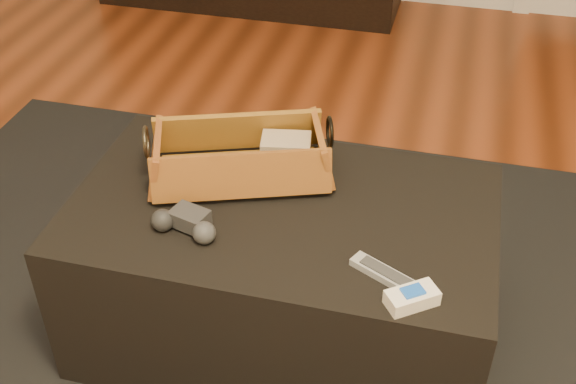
% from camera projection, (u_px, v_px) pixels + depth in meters
% --- Properties ---
extents(area_rug, '(2.60, 2.00, 0.01)m').
position_uv_depth(area_rug, '(278.00, 343.00, 1.91)').
color(area_rug, black).
rests_on(area_rug, floor).
extents(ottoman, '(1.00, 0.60, 0.42)m').
position_uv_depth(ottoman, '(282.00, 271.00, 1.82)').
color(ottoman, black).
rests_on(ottoman, area_rug).
extents(tv_remote, '(0.23, 0.15, 0.02)m').
position_uv_depth(tv_remote, '(232.00, 171.00, 1.76)').
color(tv_remote, black).
rests_on(tv_remote, wicker_basket).
extents(cloth_bundle, '(0.13, 0.10, 0.07)m').
position_uv_depth(cloth_bundle, '(286.00, 150.00, 1.80)').
color(cloth_bundle, tan).
rests_on(cloth_bundle, wicker_basket).
extents(wicker_basket, '(0.49, 0.36, 0.15)m').
position_uv_depth(wicker_basket, '(240.00, 159.00, 1.76)').
color(wicker_basket, '#8C5C1F').
rests_on(wicker_basket, ottoman).
extents(game_controller, '(0.16, 0.11, 0.05)m').
position_uv_depth(game_controller, '(186.00, 223.00, 1.60)').
color(game_controller, '#2A2A2D').
rests_on(game_controller, ottoman).
extents(silver_remote, '(0.17, 0.11, 0.02)m').
position_uv_depth(silver_remote, '(387.00, 275.00, 1.49)').
color(silver_remote, '#A9AAB1').
rests_on(silver_remote, ottoman).
extents(cream_gadget, '(0.11, 0.10, 0.04)m').
position_uv_depth(cream_gadget, '(412.00, 298.00, 1.43)').
color(cream_gadget, white).
rests_on(cream_gadget, ottoman).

